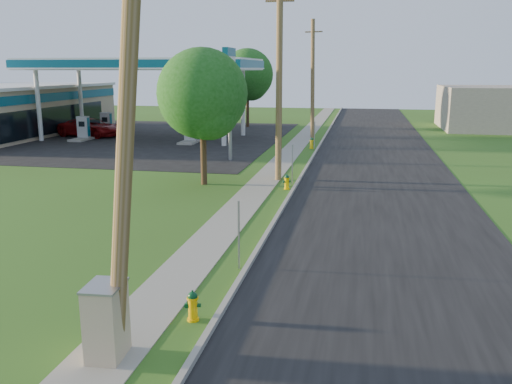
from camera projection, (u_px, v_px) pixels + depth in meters
ground_plane at (184, 337)px, 11.59m from camera, size 140.00×140.00×0.00m
road at (384, 222)px, 20.31m from camera, size 8.00×120.00×0.02m
curb at (279, 215)px, 21.05m from camera, size 0.15×120.00×0.15m
sidewalk at (235, 214)px, 21.39m from camera, size 1.50×120.00×0.03m
forecourt at (124, 137)px, 45.21m from camera, size 26.00×28.00×0.02m
utility_pole_near at (126, 115)px, 9.68m from camera, size 1.40×0.32×9.48m
utility_pole_mid at (279, 82)px, 26.87m from camera, size 1.40×0.32×9.80m
utility_pole_far at (313, 79)px, 44.12m from camera, size 1.40×0.32×9.50m
sign_post_near at (239, 235)px, 15.34m from camera, size 0.05×0.04×2.00m
sign_post_mid at (292, 165)px, 26.63m from camera, size 0.05×0.04×2.00m
sign_post_far at (314, 136)px, 38.30m from camera, size 0.05×0.04×2.00m
gas_canopy at (143, 65)px, 43.53m from camera, size 18.18×9.18×6.40m
fuel_pump_nw at (84, 131)px, 43.61m from camera, size 1.20×3.20×1.90m
fuel_pump_ne at (191, 133)px, 41.92m from camera, size 1.20×3.20×1.90m
fuel_pump_sw at (106, 126)px, 47.44m from camera, size 1.20×3.20×1.90m
fuel_pump_se at (205, 128)px, 45.75m from camera, size 1.20×3.20×1.90m
convenience_store at (4, 110)px, 46.81m from camera, size 10.40×22.40×4.25m
price_pylon at (229, 72)px, 32.76m from camera, size 0.34×2.04×6.85m
tree_verge at (204, 97)px, 25.91m from camera, size 4.38×4.38×6.63m
tree_lot at (248, 77)px, 52.32m from camera, size 4.99×4.99×7.56m
hydrant_near at (193, 306)px, 12.28m from camera, size 0.38×0.34×0.73m
hydrant_mid at (287, 182)px, 25.74m from camera, size 0.38×0.34×0.73m
hydrant_far at (312, 143)px, 38.84m from camera, size 0.42×0.38×0.82m
utility_cabinet at (106, 322)px, 10.59m from camera, size 0.75×0.95×1.55m
car_red at (90, 127)px, 45.71m from camera, size 5.97×3.65×1.54m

